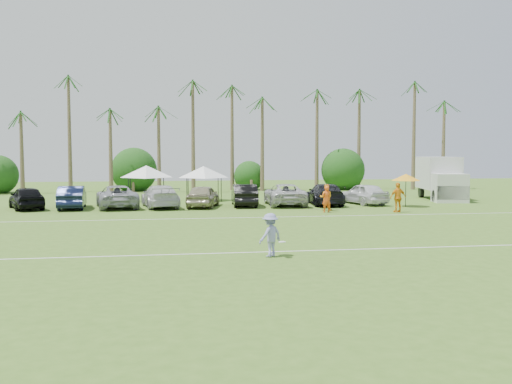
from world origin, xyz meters
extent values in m
plane|color=#40651E|center=(0.00, 0.00, 0.00)|extent=(120.00, 120.00, 0.00)
cube|color=white|center=(0.00, 2.00, 0.01)|extent=(80.00, 0.10, 0.01)
cube|color=white|center=(0.00, 14.00, 0.01)|extent=(80.00, 0.10, 0.01)
cone|color=brown|center=(-17.00, 38.00, 4.50)|extent=(0.44, 0.44, 9.00)
cone|color=brown|center=(-12.00, 38.00, 5.00)|extent=(0.44, 0.44, 10.00)
cone|color=brown|center=(-8.00, 38.00, 5.50)|extent=(0.44, 0.44, 11.00)
cone|color=brown|center=(-4.00, 38.00, 4.00)|extent=(0.44, 0.44, 8.00)
cone|color=brown|center=(0.00, 38.00, 4.50)|extent=(0.44, 0.44, 9.00)
cone|color=brown|center=(4.00, 38.00, 5.00)|extent=(0.44, 0.44, 10.00)
cone|color=brown|center=(8.00, 38.00, 5.50)|extent=(0.44, 0.44, 11.00)
cone|color=brown|center=(13.00, 38.00, 4.00)|extent=(0.44, 0.44, 8.00)
cone|color=brown|center=(18.00, 38.00, 4.50)|extent=(0.44, 0.44, 9.00)
cone|color=brown|center=(23.00, 38.00, 5.00)|extent=(0.44, 0.44, 10.00)
cone|color=brown|center=(27.00, 38.00, 5.50)|extent=(0.44, 0.44, 11.00)
cylinder|color=brown|center=(-6.00, 39.00, 0.70)|extent=(0.30, 0.30, 1.40)
sphere|color=#144112|center=(-6.00, 39.00, 1.80)|extent=(4.00, 4.00, 4.00)
cylinder|color=brown|center=(6.00, 39.00, 0.70)|extent=(0.30, 0.30, 1.40)
sphere|color=#144112|center=(6.00, 39.00, 1.80)|extent=(4.00, 4.00, 4.00)
cylinder|color=brown|center=(16.00, 39.00, 0.70)|extent=(0.30, 0.30, 1.40)
sphere|color=#144112|center=(16.00, 39.00, 1.80)|extent=(4.00, 4.00, 4.00)
imported|color=#F0571A|center=(7.72, 16.25, 0.88)|extent=(0.72, 0.56, 1.75)
imported|color=orange|center=(8.04, 17.43, 0.89)|extent=(1.06, 0.94, 1.79)
imported|color=orange|center=(12.43, 15.51, 0.99)|extent=(1.21, 0.62, 1.98)
cube|color=silver|center=(20.28, 25.47, 2.23)|extent=(3.66, 5.44, 2.72)
cube|color=silver|center=(19.58, 22.06, 1.14)|extent=(2.84, 2.42, 2.28)
cube|color=black|center=(19.42, 21.26, 0.82)|extent=(2.52, 0.82, 1.09)
cube|color=#E5590C|center=(21.62, 25.19, 1.74)|extent=(0.37, 1.71, 0.98)
cylinder|color=black|center=(18.56, 22.49, 0.49)|extent=(0.52, 1.02, 0.98)
cylinder|color=black|center=(20.69, 22.05, 0.49)|extent=(0.52, 1.02, 0.98)
cylinder|color=black|center=(19.48, 26.96, 0.49)|extent=(0.52, 1.02, 0.98)
cylinder|color=black|center=(21.61, 26.53, 0.49)|extent=(0.52, 1.02, 0.98)
cylinder|color=black|center=(-5.68, 25.37, 0.97)|extent=(0.06, 0.06, 1.94)
cylinder|color=black|center=(-2.96, 25.37, 0.97)|extent=(0.06, 0.06, 1.94)
cylinder|color=black|center=(-5.68, 28.08, 0.97)|extent=(0.06, 0.06, 1.94)
cylinder|color=black|center=(-2.96, 28.08, 0.97)|extent=(0.06, 0.06, 1.94)
pyramid|color=white|center=(-4.32, 26.73, 2.92)|extent=(4.20, 4.20, 0.97)
cylinder|color=black|center=(-1.03, 25.35, 0.95)|extent=(0.06, 0.06, 1.90)
cylinder|color=black|center=(1.61, 25.35, 0.95)|extent=(0.06, 0.06, 1.90)
cylinder|color=black|center=(-1.03, 28.00, 0.95)|extent=(0.06, 0.06, 1.90)
cylinder|color=black|center=(1.61, 28.00, 0.95)|extent=(0.06, 0.06, 1.90)
pyramid|color=white|center=(0.29, 26.68, 2.85)|extent=(4.10, 4.10, 0.95)
cylinder|color=black|center=(14.55, 19.10, 1.08)|extent=(0.05, 0.05, 2.17)
cone|color=orange|center=(14.55, 19.10, 2.17)|extent=(2.17, 2.17, 0.49)
imported|color=#8889C0|center=(1.09, 1.03, 0.83)|extent=(1.24, 1.12, 1.67)
cylinder|color=white|center=(1.48, 0.64, 0.61)|extent=(0.27, 0.27, 0.03)
imported|color=black|center=(-12.44, 21.57, 0.81)|extent=(3.53, 5.13, 1.62)
imported|color=#101834|center=(-9.36, 21.48, 0.81)|extent=(2.09, 5.04, 1.62)
imported|color=#9A9BA2|center=(-6.28, 21.61, 0.81)|extent=(3.56, 6.18, 1.62)
imported|color=silver|center=(-3.20, 21.40, 0.81)|extent=(3.07, 5.86, 1.62)
imported|color=#9C9575|center=(-0.12, 21.18, 0.81)|extent=(3.01, 5.08, 1.62)
imported|color=black|center=(2.96, 21.59, 0.81)|extent=(2.02, 5.02, 1.62)
imported|color=silver|center=(6.04, 21.58, 0.81)|extent=(3.03, 5.98, 1.62)
imported|color=black|center=(9.11, 21.45, 0.81)|extent=(2.76, 5.76, 1.62)
imported|color=silver|center=(12.19, 21.49, 0.81)|extent=(2.96, 5.07, 1.62)
camera|label=1|loc=(-2.87, -20.21, 3.99)|focal=40.00mm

